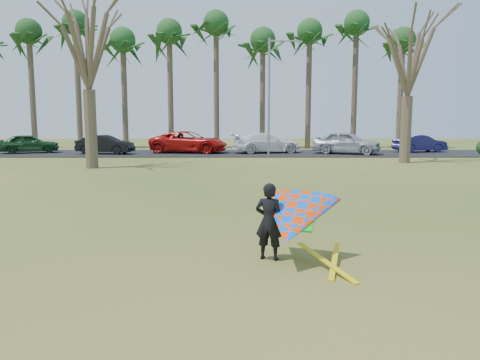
{
  "coord_description": "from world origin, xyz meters",
  "views": [
    {
      "loc": [
        -0.02,
        -10.22,
        2.75
      ],
      "look_at": [
        0.0,
        2.0,
        1.1
      ],
      "focal_mm": 35.0,
      "sensor_mm": 36.0,
      "label": 1
    }
  ],
  "objects_px": {
    "streetlight": "(271,92)",
    "car_5": "(420,143)",
    "car_2": "(189,142)",
    "kite_flyer": "(292,220)",
    "car_3": "(266,143)",
    "car_4": "(347,142)",
    "car_1": "(105,145)",
    "bare_tree_right": "(409,52)",
    "car_0": "(29,143)",
    "bare_tree_left": "(87,37)"
  },
  "relations": [
    {
      "from": "car_2",
      "to": "car_5",
      "type": "xyz_separation_m",
      "value": [
        17.77,
        0.57,
        -0.14
      ]
    },
    {
      "from": "bare_tree_right",
      "to": "car_2",
      "type": "xyz_separation_m",
      "value": [
        -13.84,
        7.28,
        -5.7
      ]
    },
    {
      "from": "car_2",
      "to": "car_4",
      "type": "xyz_separation_m",
      "value": [
        11.71,
        -1.14,
        0.02
      ]
    },
    {
      "from": "car_3",
      "to": "streetlight",
      "type": "bearing_deg",
      "value": 169.73
    },
    {
      "from": "bare_tree_left",
      "to": "car_4",
      "type": "xyz_separation_m",
      "value": [
        15.87,
        9.14,
        -6.02
      ]
    },
    {
      "from": "car_1",
      "to": "car_3",
      "type": "bearing_deg",
      "value": -75.74
    },
    {
      "from": "bare_tree_right",
      "to": "streetlight",
      "type": "distance_m",
      "value": 9.05
    },
    {
      "from": "streetlight",
      "to": "car_2",
      "type": "relative_size",
      "value": 1.37
    },
    {
      "from": "bare_tree_right",
      "to": "car_4",
      "type": "height_order",
      "value": "bare_tree_right"
    },
    {
      "from": "car_5",
      "to": "bare_tree_right",
      "type": "bearing_deg",
      "value": 139.74
    },
    {
      "from": "car_2",
      "to": "kite_flyer",
      "type": "relative_size",
      "value": 2.44
    },
    {
      "from": "car_1",
      "to": "bare_tree_right",
      "type": "bearing_deg",
      "value": -97.65
    },
    {
      "from": "car_5",
      "to": "car_2",
      "type": "bearing_deg",
      "value": 78.14
    },
    {
      "from": "bare_tree_left",
      "to": "kite_flyer",
      "type": "height_order",
      "value": "bare_tree_left"
    },
    {
      "from": "bare_tree_left",
      "to": "car_0",
      "type": "height_order",
      "value": "bare_tree_left"
    },
    {
      "from": "car_1",
      "to": "car_4",
      "type": "bearing_deg",
      "value": -80.45
    },
    {
      "from": "car_0",
      "to": "kite_flyer",
      "type": "xyz_separation_m",
      "value": [
        16.81,
        -26.65,
        0.06
      ]
    },
    {
      "from": "car_1",
      "to": "car_5",
      "type": "relative_size",
      "value": 1.03
    },
    {
      "from": "streetlight",
      "to": "car_4",
      "type": "xyz_separation_m",
      "value": [
        5.71,
        2.14,
        -3.57
      ]
    },
    {
      "from": "car_0",
      "to": "car_5",
      "type": "xyz_separation_m",
      "value": [
        29.77,
        0.84,
        -0.05
      ]
    },
    {
      "from": "car_1",
      "to": "bare_tree_left",
      "type": "bearing_deg",
      "value": -158.97
    },
    {
      "from": "bare_tree_right",
      "to": "car_1",
      "type": "bearing_deg",
      "value": 162.88
    },
    {
      "from": "streetlight",
      "to": "car_3",
      "type": "height_order",
      "value": "streetlight"
    },
    {
      "from": "car_4",
      "to": "car_5",
      "type": "height_order",
      "value": "car_4"
    },
    {
      "from": "car_0",
      "to": "car_5",
      "type": "relative_size",
      "value": 1.04
    },
    {
      "from": "car_3",
      "to": "kite_flyer",
      "type": "bearing_deg",
      "value": 165.21
    },
    {
      "from": "streetlight",
      "to": "car_5",
      "type": "relative_size",
      "value": 1.98
    },
    {
      "from": "bare_tree_right",
      "to": "car_5",
      "type": "height_order",
      "value": "bare_tree_right"
    },
    {
      "from": "car_1",
      "to": "car_0",
      "type": "bearing_deg",
      "value": 90.93
    },
    {
      "from": "car_0",
      "to": "kite_flyer",
      "type": "height_order",
      "value": "kite_flyer"
    },
    {
      "from": "streetlight",
      "to": "car_2",
      "type": "height_order",
      "value": "streetlight"
    },
    {
      "from": "car_5",
      "to": "car_4",
      "type": "bearing_deg",
      "value": 92.06
    },
    {
      "from": "car_3",
      "to": "car_4",
      "type": "bearing_deg",
      "value": -111.96
    },
    {
      "from": "car_2",
      "to": "car_0",
      "type": "bearing_deg",
      "value": 100.65
    },
    {
      "from": "car_5",
      "to": "kite_flyer",
      "type": "xyz_separation_m",
      "value": [
        -12.95,
        -27.49,
        0.11
      ]
    },
    {
      "from": "car_0",
      "to": "car_5",
      "type": "distance_m",
      "value": 29.78
    },
    {
      "from": "streetlight",
      "to": "car_2",
      "type": "distance_m",
      "value": 7.73
    },
    {
      "from": "car_3",
      "to": "car_4",
      "type": "distance_m",
      "value": 5.91
    },
    {
      "from": "bare_tree_left",
      "to": "streetlight",
      "type": "relative_size",
      "value": 1.21
    },
    {
      "from": "car_2",
      "to": "car_5",
      "type": "height_order",
      "value": "car_2"
    },
    {
      "from": "car_3",
      "to": "car_5",
      "type": "xyz_separation_m",
      "value": [
        11.89,
        0.74,
        -0.08
      ]
    },
    {
      "from": "car_0",
      "to": "car_1",
      "type": "relative_size",
      "value": 1.01
    },
    {
      "from": "streetlight",
      "to": "bare_tree_left",
      "type": "bearing_deg",
      "value": -145.43
    },
    {
      "from": "car_1",
      "to": "car_4",
      "type": "height_order",
      "value": "car_4"
    },
    {
      "from": "car_1",
      "to": "car_4",
      "type": "relative_size",
      "value": 0.85
    },
    {
      "from": "bare_tree_right",
      "to": "car_1",
      "type": "height_order",
      "value": "bare_tree_right"
    },
    {
      "from": "car_4",
      "to": "streetlight",
      "type": "bearing_deg",
      "value": 133.16
    },
    {
      "from": "bare_tree_left",
      "to": "bare_tree_right",
      "type": "distance_m",
      "value": 18.25
    },
    {
      "from": "car_3",
      "to": "kite_flyer",
      "type": "xyz_separation_m",
      "value": [
        -1.07,
        -26.75,
        0.03
      ]
    },
    {
      "from": "car_4",
      "to": "car_0",
      "type": "bearing_deg",
      "value": 110.48
    }
  ]
}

